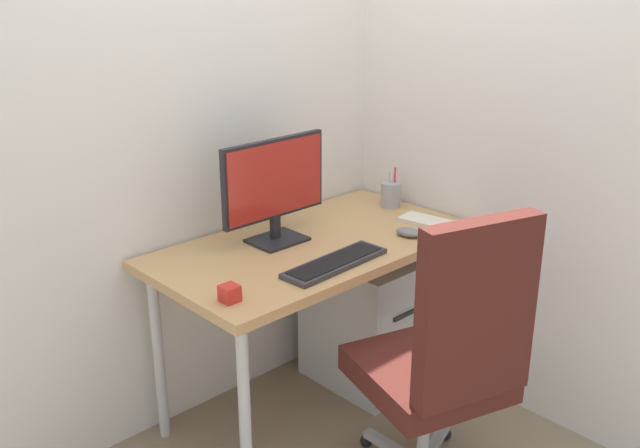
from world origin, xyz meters
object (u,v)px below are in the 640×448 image
object	(u,v)px
office_chair	(446,355)
pen_holder	(391,194)
filing_cabinet	(366,318)
notebook	(426,221)
monitor	(275,185)
keyboard	(335,263)
mouse	(409,232)
desk_clamp_accessory	(230,293)

from	to	relation	value
office_chair	pen_holder	world-z (taller)	office_chair
filing_cabinet	notebook	distance (m)	0.52
monitor	keyboard	size ratio (longest dim) A/B	1.07
filing_cabinet	office_chair	bearing A→B (deg)	-118.30
notebook	keyboard	bearing A→B (deg)	176.12
monitor	mouse	world-z (taller)	monitor
pen_holder	keyboard	bearing A→B (deg)	-154.91
office_chair	monitor	xyz separation A→B (m)	(-0.04, 0.81, 0.41)
pen_holder	monitor	bearing A→B (deg)	177.14
desk_clamp_accessory	keyboard	bearing A→B (deg)	-3.48
office_chair	keyboard	world-z (taller)	office_chair
pen_holder	notebook	size ratio (longest dim) A/B	0.82
filing_cabinet	notebook	size ratio (longest dim) A/B	2.73
office_chair	desk_clamp_accessory	distance (m)	0.73
monitor	pen_holder	world-z (taller)	monitor
keyboard	desk_clamp_accessory	size ratio (longest dim) A/B	7.86
keyboard	desk_clamp_accessory	world-z (taller)	desk_clamp_accessory
mouse	pen_holder	distance (m)	0.37
office_chair	monitor	size ratio (longest dim) A/B	2.28
desk_clamp_accessory	mouse	bearing A→B (deg)	-1.39
filing_cabinet	keyboard	world-z (taller)	keyboard
monitor	desk_clamp_accessory	bearing A→B (deg)	-145.83
keyboard	notebook	size ratio (longest dim) A/B	2.04
desk_clamp_accessory	monitor	bearing A→B (deg)	34.17
filing_cabinet	pen_holder	xyz separation A→B (m)	(0.21, 0.06, 0.51)
filing_cabinet	pen_holder	bearing A→B (deg)	16.82
office_chair	mouse	xyz separation A→B (m)	(0.37, 0.48, 0.20)
keyboard	mouse	xyz separation A→B (m)	(0.41, 0.01, 0.01)
office_chair	notebook	world-z (taller)	office_chair
pen_holder	desk_clamp_accessory	size ratio (longest dim) A/B	3.14
keyboard	filing_cabinet	bearing A→B (deg)	28.88
keyboard	pen_holder	size ratio (longest dim) A/B	2.51
office_chair	monitor	distance (m)	0.91
mouse	desk_clamp_accessory	distance (m)	0.86
keyboard	desk_clamp_accessory	distance (m)	0.45
keyboard	office_chair	bearing A→B (deg)	-85.14
filing_cabinet	keyboard	bearing A→B (deg)	-151.12
keyboard	monitor	bearing A→B (deg)	89.89
filing_cabinet	desk_clamp_accessory	world-z (taller)	desk_clamp_accessory
pen_holder	desk_clamp_accessory	world-z (taller)	pen_holder
filing_cabinet	pen_holder	distance (m)	0.56
mouse	pen_holder	xyz separation A→B (m)	(0.22, 0.29, 0.04)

